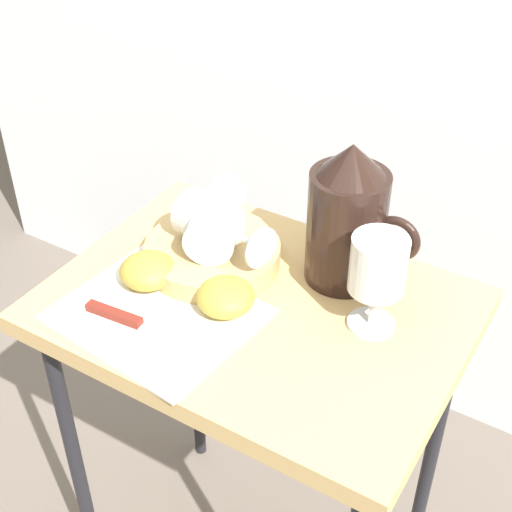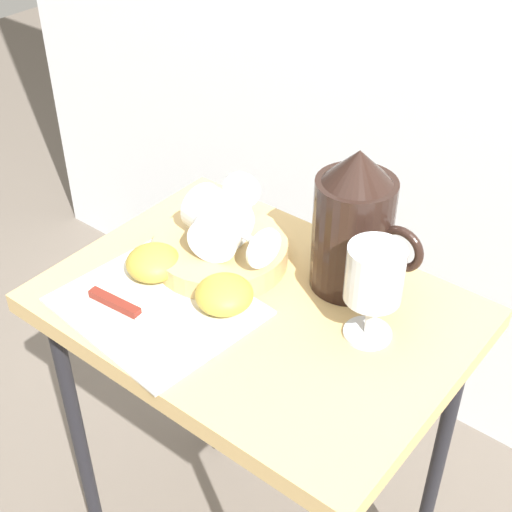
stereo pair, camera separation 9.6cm
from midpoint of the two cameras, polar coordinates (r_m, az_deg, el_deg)
name	(u,v)px [view 1 (the left image)]	position (r m, az deg, el deg)	size (l,w,h in m)	color
table	(256,340)	(1.06, -2.61, -6.65)	(0.57, 0.41, 0.66)	tan
linen_napkin	(157,314)	(1.01, -10.44, -4.60)	(0.25, 0.21, 0.00)	silver
basket_tray	(213,254)	(1.07, -5.97, 0.03)	(0.20, 0.20, 0.04)	tan
pitcher	(347,226)	(1.01, 4.42, 2.26)	(0.16, 0.11, 0.21)	black
wine_glass_upright	(378,270)	(0.92, 6.55, -1.19)	(0.07, 0.07, 0.14)	silver
wine_glass_tipped_near	(214,227)	(1.04, -5.94, 2.18)	(0.12, 0.16, 0.07)	silver
wine_glass_tipped_far	(211,221)	(1.05, -6.18, 2.63)	(0.15, 0.09, 0.07)	silver
apple_half_left	(148,271)	(1.04, -11.05, -1.22)	(0.08, 0.08, 0.04)	#B29938
apple_half_right	(226,297)	(0.98, -5.19, -3.30)	(0.08, 0.08, 0.04)	#B29938
knife	(134,322)	(0.99, -12.27, -5.18)	(0.21, 0.03, 0.01)	silver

